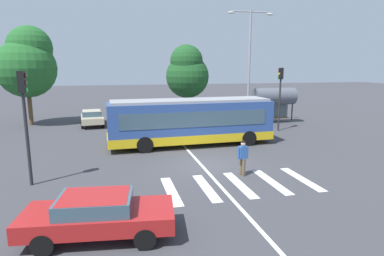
{
  "coord_description": "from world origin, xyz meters",
  "views": [
    {
      "loc": [
        -4.69,
        -15.87,
        5.12
      ],
      "look_at": [
        0.07,
        3.64,
        1.3
      ],
      "focal_mm": 30.0,
      "sensor_mm": 36.0,
      "label": 1
    }
  ],
  "objects_px": {
    "traffic_light_near_corner": "(25,110)",
    "background_tree_left": "(27,62)",
    "parked_car_charcoal": "(153,115)",
    "parked_car_black": "(183,114)",
    "traffic_light_far_corner": "(280,89)",
    "twin_arm_street_lamp": "(249,57)",
    "parked_car_red": "(123,116)",
    "background_tree_right": "(187,72)",
    "parked_car_white": "(211,113)",
    "bus_stop_shelter": "(274,97)",
    "city_transit_bus": "(191,122)",
    "parked_car_champagne": "(92,117)",
    "foreground_sedan": "(98,214)",
    "parked_car_silver": "(237,113)",
    "pedestrian_crossing_street": "(243,156)"
  },
  "relations": [
    {
      "from": "pedestrian_crossing_street",
      "to": "parked_car_silver",
      "type": "xyz_separation_m",
      "value": [
        5.73,
        15.21,
        -0.2
      ]
    },
    {
      "from": "parked_car_red",
      "to": "parked_car_champagne",
      "type": "bearing_deg",
      "value": -179.21
    },
    {
      "from": "foreground_sedan",
      "to": "parked_car_white",
      "type": "distance_m",
      "value": 22.23
    },
    {
      "from": "background_tree_left",
      "to": "background_tree_right",
      "type": "height_order",
      "value": "background_tree_left"
    },
    {
      "from": "parked_car_black",
      "to": "background_tree_left",
      "type": "distance_m",
      "value": 14.39
    },
    {
      "from": "parked_car_white",
      "to": "traffic_light_far_corner",
      "type": "bearing_deg",
      "value": -57.17
    },
    {
      "from": "parked_car_black",
      "to": "parked_car_silver",
      "type": "relative_size",
      "value": 0.98
    },
    {
      "from": "parked_car_silver",
      "to": "background_tree_right",
      "type": "height_order",
      "value": "background_tree_right"
    },
    {
      "from": "parked_car_white",
      "to": "parked_car_silver",
      "type": "xyz_separation_m",
      "value": [
        2.53,
        -0.52,
        0.0
      ]
    },
    {
      "from": "foreground_sedan",
      "to": "twin_arm_street_lamp",
      "type": "distance_m",
      "value": 21.21
    },
    {
      "from": "parked_car_white",
      "to": "bus_stop_shelter",
      "type": "relative_size",
      "value": 1.16
    },
    {
      "from": "traffic_light_far_corner",
      "to": "twin_arm_street_lamp",
      "type": "height_order",
      "value": "twin_arm_street_lamp"
    },
    {
      "from": "parked_car_charcoal",
      "to": "traffic_light_near_corner",
      "type": "xyz_separation_m",
      "value": [
        -7.14,
        -14.64,
        2.55
      ]
    },
    {
      "from": "city_transit_bus",
      "to": "traffic_light_near_corner",
      "type": "height_order",
      "value": "traffic_light_near_corner"
    },
    {
      "from": "parked_car_red",
      "to": "background_tree_right",
      "type": "relative_size",
      "value": 0.6
    },
    {
      "from": "parked_car_silver",
      "to": "traffic_light_far_corner",
      "type": "height_order",
      "value": "traffic_light_far_corner"
    },
    {
      "from": "city_transit_bus",
      "to": "background_tree_left",
      "type": "distance_m",
      "value": 16.66
    },
    {
      "from": "pedestrian_crossing_street",
      "to": "bus_stop_shelter",
      "type": "distance_m",
      "value": 15.66
    },
    {
      "from": "traffic_light_near_corner",
      "to": "background_tree_left",
      "type": "distance_m",
      "value": 16.81
    },
    {
      "from": "city_transit_bus",
      "to": "bus_stop_shelter",
      "type": "relative_size",
      "value": 2.77
    },
    {
      "from": "parked_car_champagne",
      "to": "parked_car_white",
      "type": "relative_size",
      "value": 1.01
    },
    {
      "from": "parked_car_black",
      "to": "parked_car_silver",
      "type": "distance_m",
      "value": 5.31
    },
    {
      "from": "foreground_sedan",
      "to": "traffic_light_near_corner",
      "type": "xyz_separation_m",
      "value": [
        -3.08,
        5.32,
        2.55
      ]
    },
    {
      "from": "parked_car_charcoal",
      "to": "parked_car_white",
      "type": "distance_m",
      "value": 5.6
    },
    {
      "from": "parked_car_charcoal",
      "to": "parked_car_black",
      "type": "height_order",
      "value": "same"
    },
    {
      "from": "parked_car_black",
      "to": "parked_car_red",
      "type": "bearing_deg",
      "value": 176.04
    },
    {
      "from": "traffic_light_near_corner",
      "to": "bus_stop_shelter",
      "type": "relative_size",
      "value": 1.25
    },
    {
      "from": "foreground_sedan",
      "to": "parked_car_silver",
      "type": "bearing_deg",
      "value": 57.99
    },
    {
      "from": "pedestrian_crossing_street",
      "to": "parked_car_red",
      "type": "distance_m",
      "value": 16.63
    },
    {
      "from": "twin_arm_street_lamp",
      "to": "pedestrian_crossing_street",
      "type": "bearing_deg",
      "value": -114.32
    },
    {
      "from": "parked_car_white",
      "to": "background_tree_left",
      "type": "height_order",
      "value": "background_tree_left"
    },
    {
      "from": "parked_car_charcoal",
      "to": "traffic_light_far_corner",
      "type": "height_order",
      "value": "traffic_light_far_corner"
    },
    {
      "from": "parked_car_charcoal",
      "to": "bus_stop_shelter",
      "type": "height_order",
      "value": "bus_stop_shelter"
    },
    {
      "from": "parked_car_champagne",
      "to": "parked_car_red",
      "type": "bearing_deg",
      "value": 0.79
    },
    {
      "from": "parked_car_champagne",
      "to": "parked_car_charcoal",
      "type": "distance_m",
      "value": 5.43
    },
    {
      "from": "parked_car_red",
      "to": "parked_car_silver",
      "type": "bearing_deg",
      "value": -3.17
    },
    {
      "from": "parked_car_white",
      "to": "bus_stop_shelter",
      "type": "distance_m",
      "value": 6.12
    },
    {
      "from": "parked_car_red",
      "to": "background_tree_right",
      "type": "height_order",
      "value": "background_tree_right"
    },
    {
      "from": "pedestrian_crossing_street",
      "to": "background_tree_right",
      "type": "distance_m",
      "value": 22.67
    },
    {
      "from": "foreground_sedan",
      "to": "parked_car_black",
      "type": "relative_size",
      "value": 1.03
    },
    {
      "from": "parked_car_charcoal",
      "to": "traffic_light_far_corner",
      "type": "relative_size",
      "value": 0.9
    },
    {
      "from": "traffic_light_near_corner",
      "to": "background_tree_left",
      "type": "relative_size",
      "value": 0.57
    },
    {
      "from": "traffic_light_near_corner",
      "to": "traffic_light_far_corner",
      "type": "bearing_deg",
      "value": 27.32
    },
    {
      "from": "background_tree_right",
      "to": "parked_car_white",
      "type": "bearing_deg",
      "value": -82.72
    },
    {
      "from": "foreground_sedan",
      "to": "background_tree_right",
      "type": "height_order",
      "value": "background_tree_right"
    },
    {
      "from": "pedestrian_crossing_street",
      "to": "bus_stop_shelter",
      "type": "relative_size",
      "value": 0.43
    },
    {
      "from": "traffic_light_near_corner",
      "to": "bus_stop_shelter",
      "type": "height_order",
      "value": "traffic_light_near_corner"
    },
    {
      "from": "parked_car_charcoal",
      "to": "traffic_light_far_corner",
      "type": "distance_m",
      "value": 11.58
    },
    {
      "from": "parked_car_red",
      "to": "parked_car_black",
      "type": "bearing_deg",
      "value": -3.96
    },
    {
      "from": "traffic_light_far_corner",
      "to": "bus_stop_shelter",
      "type": "bearing_deg",
      "value": 68.85
    }
  ]
}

